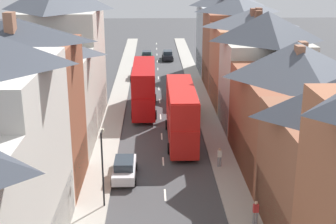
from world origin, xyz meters
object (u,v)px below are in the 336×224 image
object	(u,v)px
car_parked_left_a	(168,55)
car_parked_right_a	(124,168)
pedestrian_mid_right	(220,156)
pedestrian_mid_left	(256,211)
double_decker_bus_mid_street	(144,87)
car_near_blue	(147,56)
delivery_van	(188,103)
street_lamp	(103,163)
double_decker_bus_lead	(181,113)
car_near_silver	(137,73)

from	to	relation	value
car_parked_left_a	car_parked_right_a	bearing A→B (deg)	-96.05
pedestrian_mid_right	car_parked_right_a	bearing A→B (deg)	-168.32
pedestrian_mid_left	pedestrian_mid_right	xyz separation A→B (m)	(-1.08, 8.88, 0.00)
double_decker_bus_mid_street	car_near_blue	xyz separation A→B (m)	(0.01, 28.63, -1.99)
delivery_van	street_lamp	world-z (taller)	street_lamp
double_decker_bus_lead	pedestrian_mid_left	xyz separation A→B (m)	(3.87, -14.93, -1.78)
delivery_van	car_near_blue	bearing A→B (deg)	99.21
pedestrian_mid_left	street_lamp	world-z (taller)	street_lamp
double_decker_bus_mid_street	car_parked_right_a	size ratio (longest dim) A/B	2.37
double_decker_bus_lead	street_lamp	bearing A→B (deg)	-116.51
pedestrian_mid_left	street_lamp	xyz separation A→B (m)	(-9.91, 2.82, 2.21)
car_parked_left_a	street_lamp	world-z (taller)	street_lamp
car_near_blue	car_parked_left_a	xyz separation A→B (m)	(3.60, 0.26, 0.00)
car_near_blue	delivery_van	xyz separation A→B (m)	(4.90, -30.22, 0.51)
double_decker_bus_lead	car_near_blue	size ratio (longest dim) A/B	2.57
double_decker_bus_lead	car_near_silver	world-z (taller)	double_decker_bus_lead
car_parked_right_a	double_decker_bus_mid_street	bearing A→B (deg)	85.74
car_near_silver	delivery_van	world-z (taller)	delivery_van
car_near_silver	car_near_blue	bearing A→B (deg)	84.44
double_decker_bus_lead	car_near_blue	bearing A→B (deg)	95.35
pedestrian_mid_right	double_decker_bus_lead	bearing A→B (deg)	114.73
car_near_silver	car_parked_right_a	distance (m)	32.61
double_decker_bus_lead	delivery_van	world-z (taller)	double_decker_bus_lead
double_decker_bus_mid_street	car_near_silver	xyz separation A→B (m)	(-1.29, 15.27, -2.01)
pedestrian_mid_left	pedestrian_mid_right	distance (m)	8.94
car_parked_left_a	double_decker_bus_mid_street	bearing A→B (deg)	-97.12
street_lamp	pedestrian_mid_right	bearing A→B (deg)	34.44
car_parked_left_a	car_parked_right_a	size ratio (longest dim) A/B	0.99
car_near_silver	car_parked_left_a	distance (m)	14.47
double_decker_bus_mid_street	car_parked_right_a	distance (m)	17.50
car_parked_right_a	pedestrian_mid_left	bearing A→B (deg)	-39.74
street_lamp	double_decker_bus_mid_street	bearing A→B (deg)	83.61
car_parked_right_a	street_lamp	xyz separation A→B (m)	(-1.15, -4.47, 2.42)
car_near_blue	car_parked_left_a	bearing A→B (deg)	4.12
car_near_silver	street_lamp	world-z (taller)	street_lamp
car_near_blue	delivery_van	bearing A→B (deg)	-80.79
street_lamp	delivery_van	bearing A→B (deg)	70.01
car_near_blue	car_parked_right_a	xyz separation A→B (m)	(-1.30, -45.96, -0.00)
car_parked_right_a	street_lamp	bearing A→B (deg)	-104.44
delivery_van	car_parked_right_a	bearing A→B (deg)	-111.50
delivery_van	pedestrian_mid_right	distance (m)	14.23
car_near_silver	pedestrian_mid_right	world-z (taller)	pedestrian_mid_right
car_parked_left_a	pedestrian_mid_left	xyz separation A→B (m)	(3.86, -53.51, 0.21)
pedestrian_mid_left	delivery_van	bearing A→B (deg)	96.35
pedestrian_mid_left	car_parked_left_a	bearing A→B (deg)	94.13
double_decker_bus_lead	car_parked_left_a	bearing A→B (deg)	89.99
delivery_van	pedestrian_mid_left	world-z (taller)	delivery_van
car_near_silver	double_decker_bus_mid_street	bearing A→B (deg)	-85.17
car_near_blue	street_lamp	size ratio (longest dim) A/B	0.76
double_decker_bus_lead	pedestrian_mid_right	world-z (taller)	double_decker_bus_lead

